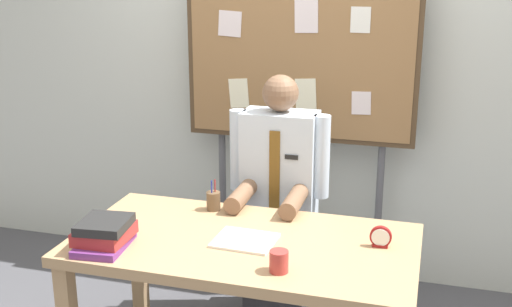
% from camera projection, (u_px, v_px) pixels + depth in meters
% --- Properties ---
extents(back_wall, '(6.40, 0.08, 2.70)m').
position_uv_depth(back_wall, '(307.00, 66.00, 3.91)').
color(back_wall, silver).
rests_on(back_wall, ground_plane).
extents(desk, '(1.55, 0.82, 0.76)m').
position_uv_depth(desk, '(244.00, 258.00, 2.88)').
color(desk, tan).
rests_on(desk, ground_plane).
extents(person, '(0.55, 0.56, 1.40)m').
position_uv_depth(person, '(279.00, 210.00, 3.48)').
color(person, '#2D2D33').
rests_on(person, ground_plane).
extents(bulletin_board, '(1.38, 0.09, 1.93)m').
position_uv_depth(bulletin_board, '(300.00, 62.00, 3.70)').
color(bulletin_board, '#4C3823').
rests_on(bulletin_board, ground_plane).
extents(book_stack, '(0.23, 0.29, 0.13)m').
position_uv_depth(book_stack, '(104.00, 234.00, 2.76)').
color(book_stack, '#72337F').
rests_on(book_stack, desk).
extents(open_notebook, '(0.28, 0.24, 0.01)m').
position_uv_depth(open_notebook, '(245.00, 240.00, 2.83)').
color(open_notebook, white).
rests_on(open_notebook, desk).
extents(desk_clock, '(0.10, 0.04, 0.10)m').
position_uv_depth(desk_clock, '(381.00, 238.00, 2.77)').
color(desk_clock, maroon).
rests_on(desk_clock, desk).
extents(coffee_mug, '(0.08, 0.08, 0.09)m').
position_uv_depth(coffee_mug, '(279.00, 261.00, 2.54)').
color(coffee_mug, '#B23833').
rests_on(coffee_mug, desk).
extents(pen_holder, '(0.07, 0.07, 0.16)m').
position_uv_depth(pen_holder, '(213.00, 201.00, 3.19)').
color(pen_holder, brown).
rests_on(pen_holder, desk).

